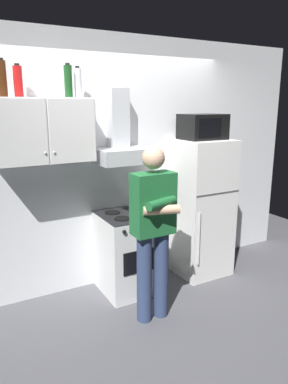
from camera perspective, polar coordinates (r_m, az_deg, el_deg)
The scene contains 13 objects.
ground_plane at distance 3.99m, azimuth 0.00°, elevation -16.25°, with size 7.00×7.00×0.00m, color #4C4C51.
back_wall_tiled at distance 4.04m, azimuth -4.12°, elevation 4.54°, with size 4.80×0.10×2.70m, color white.
upper_cabinet at distance 3.50m, azimuth -15.52°, elevation 9.25°, with size 0.90×0.37×0.60m.
stove_oven at distance 3.97m, azimuth -2.40°, elevation -9.42°, with size 0.60×0.62×0.87m.
range_hood at distance 3.78m, azimuth -3.44°, elevation 7.70°, with size 0.60×0.44×0.75m.
refrigerator at distance 4.33m, azimuth 8.88°, elevation -2.43°, with size 0.60×0.62×1.60m.
microwave at distance 4.18m, azimuth 9.21°, elevation 10.10°, with size 0.48×0.37×0.28m.
person_standing at distance 3.28m, azimuth 1.48°, elevation -5.74°, with size 0.38×0.33×1.64m.
cooking_pot at distance 3.76m, azimuth 0.11°, elevation -2.57°, with size 0.27×0.17×0.13m.
bottle_wine_green at distance 3.55m, azimuth -11.84°, elevation 16.70°, with size 0.07×0.07×0.30m.
bottle_rum_dark at distance 3.42m, azimuth -21.37°, elevation 16.30°, with size 0.07×0.07×0.32m.
bottle_vodka_clear at distance 3.63m, azimuth -10.37°, elevation 16.55°, with size 0.07×0.07×0.28m.
bottle_soda_red at distance 3.50m, azimuth -19.19°, elevation 16.13°, with size 0.08×0.08×0.28m.
Camera 1 is at (-1.66, -3.02, 2.00)m, focal length 33.90 mm.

